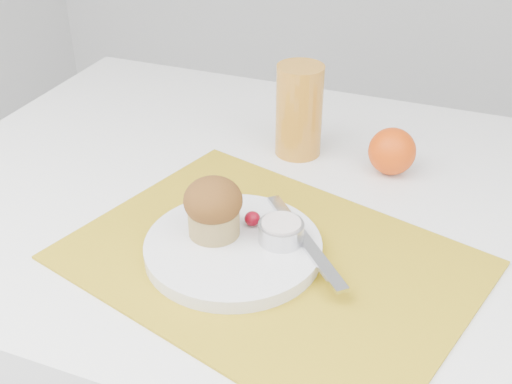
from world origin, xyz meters
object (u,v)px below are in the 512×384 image
at_px(juice_glass, 299,111).
at_px(muffin, 213,207).
at_px(plate, 233,248).
at_px(orange, 392,151).
at_px(table, 300,378).

distance_m(juice_glass, muffin, 0.28).
relative_size(plate, orange, 3.10).
bearing_deg(orange, juice_glass, 176.79).
height_order(table, plate, plate).
bearing_deg(muffin, juice_glass, 85.86).
distance_m(table, plate, 0.42).
xyz_separation_m(plate, juice_glass, (-0.01, 0.29, 0.06)).
bearing_deg(table, juice_glass, 115.08).
distance_m(table, juice_glass, 0.47).
relative_size(table, muffin, 14.91).
xyz_separation_m(plate, muffin, (-0.03, 0.01, 0.05)).
xyz_separation_m(table, plate, (-0.05, -0.16, 0.39)).
bearing_deg(juice_glass, orange, -3.21).
relative_size(orange, juice_glass, 0.49).
bearing_deg(table, muffin, -119.11).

